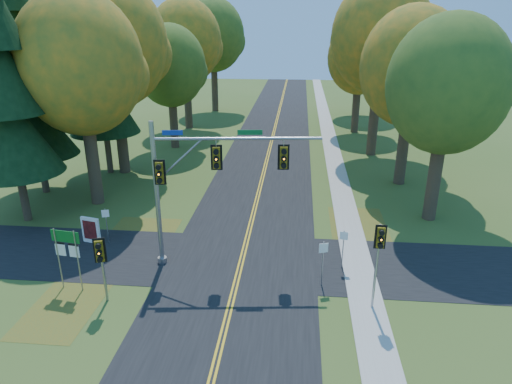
# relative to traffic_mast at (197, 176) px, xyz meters

# --- Properties ---
(ground) EXTENTS (160.00, 160.00, 0.00)m
(ground) POSITION_rel_traffic_mast_xyz_m (2.12, -1.56, -4.95)
(ground) COLOR #3B541D
(ground) RESTS_ON ground
(road_main) EXTENTS (8.00, 160.00, 0.02)m
(road_main) POSITION_rel_traffic_mast_xyz_m (2.12, -1.56, -4.94)
(road_main) COLOR black
(road_main) RESTS_ON ground
(road_cross) EXTENTS (60.00, 6.00, 0.02)m
(road_cross) POSITION_rel_traffic_mast_xyz_m (2.12, 0.44, -4.94)
(road_cross) COLOR black
(road_cross) RESTS_ON ground
(centerline_left) EXTENTS (0.10, 160.00, 0.01)m
(centerline_left) POSITION_rel_traffic_mast_xyz_m (2.02, -1.56, -4.92)
(centerline_left) COLOR gold
(centerline_left) RESTS_ON road_main
(centerline_right) EXTENTS (0.10, 160.00, 0.01)m
(centerline_right) POSITION_rel_traffic_mast_xyz_m (2.22, -1.56, -4.92)
(centerline_right) COLOR gold
(centerline_right) RESTS_ON road_main
(sidewalk_east) EXTENTS (1.60, 160.00, 0.06)m
(sidewalk_east) POSITION_rel_traffic_mast_xyz_m (8.32, -1.56, -4.92)
(sidewalk_east) COLOR #9E998E
(sidewalk_east) RESTS_ON ground
(leaf_patch_w_near) EXTENTS (4.00, 6.00, 0.00)m
(leaf_patch_w_near) POSITION_rel_traffic_mast_xyz_m (-4.38, 2.44, -4.94)
(leaf_patch_w_near) COLOR brown
(leaf_patch_w_near) RESTS_ON ground
(leaf_patch_e) EXTENTS (3.50, 8.00, 0.00)m
(leaf_patch_e) POSITION_rel_traffic_mast_xyz_m (8.92, 4.44, -4.94)
(leaf_patch_e) COLOR brown
(leaf_patch_e) RESTS_ON ground
(leaf_patch_w_far) EXTENTS (3.00, 5.00, 0.00)m
(leaf_patch_w_far) POSITION_rel_traffic_mast_xyz_m (-5.38, -4.56, -4.94)
(leaf_patch_w_far) COLOR brown
(leaf_patch_w_far) RESTS_ON ground
(tree_w_a) EXTENTS (8.00, 8.00, 14.15)m
(tree_w_a) POSITION_rel_traffic_mast_xyz_m (-9.01, 7.82, 4.54)
(tree_w_a) COLOR #38281C
(tree_w_a) RESTS_ON ground
(tree_e_a) EXTENTS (7.20, 7.20, 12.73)m
(tree_e_a) POSITION_rel_traffic_mast_xyz_m (13.68, 7.22, 3.58)
(tree_e_a) COLOR #38281C
(tree_e_a) RESTS_ON ground
(tree_w_b) EXTENTS (8.60, 8.60, 15.38)m
(tree_w_b) POSITION_rel_traffic_mast_xyz_m (-9.60, 14.73, 5.42)
(tree_w_b) COLOR #38281C
(tree_w_b) RESTS_ON ground
(tree_e_b) EXTENTS (7.60, 7.60, 13.33)m
(tree_e_b) POSITION_rel_traffic_mast_xyz_m (13.09, 14.02, 3.95)
(tree_e_b) COLOR #38281C
(tree_e_b) RESTS_ON ground
(tree_w_c) EXTENTS (6.80, 6.80, 11.91)m
(tree_w_c) POSITION_rel_traffic_mast_xyz_m (-7.42, 22.91, 3.00)
(tree_w_c) COLOR #38281C
(tree_w_c) RESTS_ON ground
(tree_e_c) EXTENTS (8.80, 8.80, 15.79)m
(tree_e_c) POSITION_rel_traffic_mast_xyz_m (12.00, 22.13, 5.71)
(tree_e_c) COLOR #38281C
(tree_e_c) RESTS_ON ground
(tree_w_d) EXTENTS (8.20, 8.20, 14.56)m
(tree_w_d) POSITION_rel_traffic_mast_xyz_m (-8.01, 31.63, 4.83)
(tree_w_d) COLOR #38281C
(tree_w_d) RESTS_ON ground
(tree_e_d) EXTENTS (7.00, 7.00, 12.32)m
(tree_e_d) POSITION_rel_traffic_mast_xyz_m (11.38, 31.31, 3.29)
(tree_e_d) COLOR #38281C
(tree_e_d) RESTS_ON ground
(tree_w_e) EXTENTS (8.40, 8.40, 14.97)m
(tree_w_e) POSITION_rel_traffic_mast_xyz_m (-6.81, 42.53, 5.13)
(tree_w_e) COLOR #38281C
(tree_w_e) RESTS_ON ground
(tree_e_e) EXTENTS (7.80, 7.80, 13.74)m
(tree_e_e) POSITION_rel_traffic_mast_xyz_m (12.59, 42.02, 4.24)
(tree_e_e) COLOR #38281C
(tree_e_e) RESTS_ON ground
(pine_a) EXTENTS (5.60, 5.60, 19.48)m
(pine_a) POSITION_rel_traffic_mast_xyz_m (-12.38, 4.44, 4.23)
(pine_a) COLOR #38281C
(pine_a) RESTS_ON ground
(pine_b) EXTENTS (5.60, 5.60, 17.31)m
(pine_b) POSITION_rel_traffic_mast_xyz_m (-13.88, 9.44, 3.21)
(pine_b) COLOR #38281C
(pine_b) RESTS_ON ground
(pine_c) EXTENTS (5.60, 5.60, 20.56)m
(pine_c) POSITION_rel_traffic_mast_xyz_m (-10.88, 14.44, 4.74)
(pine_c) COLOR #38281C
(pine_c) RESTS_ON ground
(traffic_mast) EXTENTS (8.44, 1.47, 7.69)m
(traffic_mast) POSITION_rel_traffic_mast_xyz_m (0.00, 0.00, 0.00)
(traffic_mast) COLOR gray
(traffic_mast) RESTS_ON ground
(east_signal_pole) EXTENTS (0.49, 0.56, 4.22)m
(east_signal_pole) POSITION_rel_traffic_mast_xyz_m (8.53, -3.41, -1.74)
(east_signal_pole) COLOR #94979C
(east_signal_pole) RESTS_ON ground
(ped_signal_pole) EXTENTS (0.51, 0.61, 3.34)m
(ped_signal_pole) POSITION_rel_traffic_mast_xyz_m (-3.58, -4.04, -2.47)
(ped_signal_pole) COLOR gray
(ped_signal_pole) RESTS_ON ground
(route_sign_cluster) EXTENTS (1.47, 0.28, 3.16)m
(route_sign_cluster) POSITION_rel_traffic_mast_xyz_m (-5.69, -3.02, -2.72)
(route_sign_cluster) COLOR gray
(route_sign_cluster) RESTS_ON ground
(info_kiosk) EXTENTS (1.15, 0.42, 1.59)m
(info_kiosk) POSITION_rel_traffic_mast_xyz_m (-6.83, 1.71, -4.15)
(info_kiosk) COLOR white
(info_kiosk) RESTS_ON ground
(reg_sign_e_north) EXTENTS (0.41, 0.13, 2.16)m
(reg_sign_e_north) POSITION_rel_traffic_mast_xyz_m (7.45, 0.21, -3.47)
(reg_sign_e_north) COLOR gray
(reg_sign_e_north) RESTS_ON ground
(reg_sign_e_south) EXTENTS (0.44, 0.18, 2.37)m
(reg_sign_e_south) POSITION_rel_traffic_mast_xyz_m (6.32, -1.57, -3.33)
(reg_sign_e_south) COLOR gray
(reg_sign_e_south) RESTS_ON ground
(reg_sign_w) EXTENTS (0.40, 0.16, 2.14)m
(reg_sign_w) POSITION_rel_traffic_mast_xyz_m (-5.88, 1.82, -3.48)
(reg_sign_w) COLOR gray
(reg_sign_w) RESTS_ON ground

